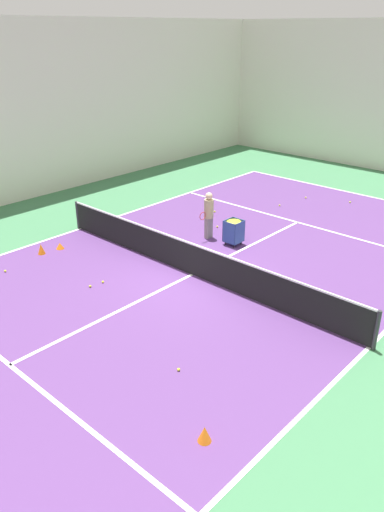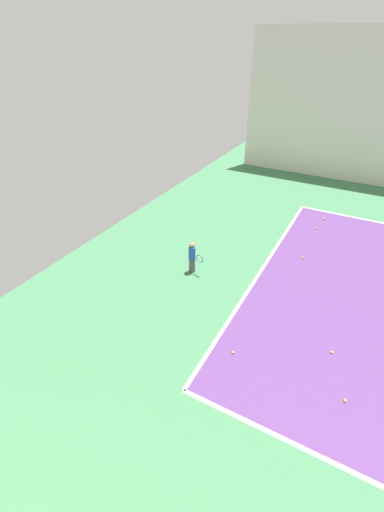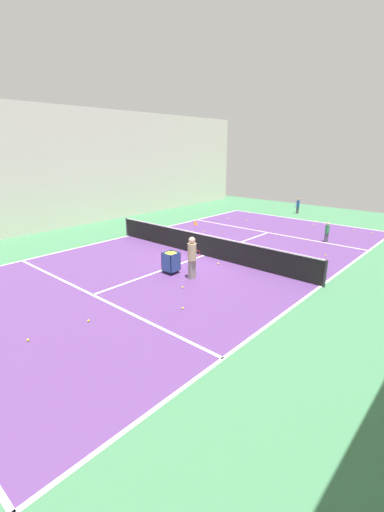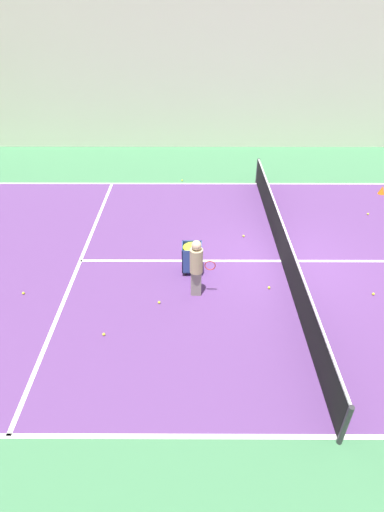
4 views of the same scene
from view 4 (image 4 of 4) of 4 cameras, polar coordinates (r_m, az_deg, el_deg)
ground_plane at (r=12.07m, az=12.64°, el=-0.72°), size 34.66×34.66×0.00m
court_playing_area at (r=12.07m, az=12.64°, el=-0.71°), size 11.09×21.62×0.00m
line_sideline_left at (r=8.32m, az=20.05°, el=-23.12°), size 0.10×21.62×0.00m
line_sideline_right at (r=16.84m, az=9.23°, el=10.17°), size 0.10×21.62×0.00m
line_service_far at (r=12.25m, az=-15.66°, el=-0.64°), size 11.09×0.10×0.00m
line_centre_service at (r=12.07m, az=12.64°, el=-0.70°), size 0.10×11.89×0.00m
hall_enclosure_right at (r=20.22m, az=8.38°, el=24.88°), size 0.15×30.96×7.15m
tennis_net at (r=11.78m, az=12.96°, el=1.40°), size 11.39×0.10×1.03m
coach_at_net at (r=10.00m, az=0.65°, el=-1.26°), size 0.35×0.67×1.65m
ball_cart at (r=11.02m, az=-0.00°, el=0.43°), size 0.53×0.55×0.89m
training_cone_0 at (r=17.34m, az=25.50°, el=8.52°), size 0.26×0.26×0.33m
tennis_ball_2 at (r=13.01m, az=7.38°, el=2.86°), size 0.07×0.07×0.07m
tennis_ball_4 at (r=10.92m, az=10.95°, el=-4.46°), size 0.07×0.07×0.07m
tennis_ball_10 at (r=9.66m, az=-12.49°, el=-10.86°), size 0.07×0.07×0.07m
tennis_ball_11 at (r=11.55m, az=24.49°, el=-4.96°), size 0.07×0.07×0.07m
tennis_ball_14 at (r=10.30m, az=-4.72°, el=-6.61°), size 0.07×0.07×0.07m
tennis_ball_15 at (r=11.44m, az=-22.95°, el=-4.91°), size 0.07×0.07×0.07m
tennis_ball_18 at (r=15.52m, az=23.84°, el=5.52°), size 0.07×0.07×0.07m
tennis_ball_19 at (r=16.86m, az=-1.43°, el=10.75°), size 0.07×0.07×0.07m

